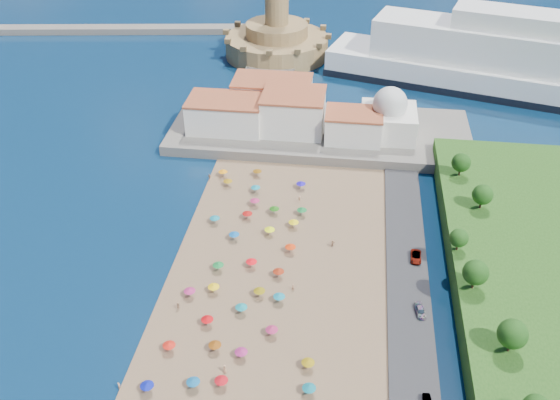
# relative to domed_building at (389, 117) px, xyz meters

# --- Properties ---
(ground) EXTENTS (700.00, 700.00, 0.00)m
(ground) POSITION_rel_domed_building_xyz_m (-30.00, -71.00, -8.97)
(ground) COLOR #071938
(ground) RESTS_ON ground
(terrace) EXTENTS (90.00, 36.00, 3.00)m
(terrace) POSITION_rel_domed_building_xyz_m (-20.00, 2.00, -7.47)
(terrace) COLOR #59544C
(terrace) RESTS_ON ground
(jetty) EXTENTS (18.00, 70.00, 2.40)m
(jetty) POSITION_rel_domed_building_xyz_m (-42.00, 37.00, -7.77)
(jetty) COLOR #59544C
(jetty) RESTS_ON ground
(breakwater) EXTENTS (199.03, 34.77, 2.60)m
(breakwater) POSITION_rel_domed_building_xyz_m (-140.00, 82.00, -7.67)
(breakwater) COLOR #59544C
(breakwater) RESTS_ON ground
(waterfront_buildings) EXTENTS (57.00, 29.00, 11.00)m
(waterfront_buildings) POSITION_rel_domed_building_xyz_m (-33.05, 2.64, -1.10)
(waterfront_buildings) COLOR silver
(waterfront_buildings) RESTS_ON terrace
(domed_building) EXTENTS (16.00, 16.00, 15.00)m
(domed_building) POSITION_rel_domed_building_xyz_m (0.00, 0.00, 0.00)
(domed_building) COLOR silver
(domed_building) RESTS_ON terrace
(fortress) EXTENTS (40.00, 40.00, 32.40)m
(fortress) POSITION_rel_domed_building_xyz_m (-42.00, 67.00, -2.29)
(fortress) COLOR #A58552
(fortress) RESTS_ON ground
(cruise_ship) EXTENTS (158.19, 65.34, 34.49)m
(cruise_ship) POSITION_rel_domed_building_xyz_m (56.65, 39.15, 1.24)
(cruise_ship) COLOR black
(cruise_ship) RESTS_ON ground
(beach_parasols) EXTENTS (32.89, 114.15, 2.20)m
(beach_parasols) POSITION_rel_domed_building_xyz_m (-31.06, -82.10, -6.83)
(beach_parasols) COLOR gray
(beach_parasols) RESTS_ON beach
(beachgoers) EXTENTS (36.04, 97.41, 1.88)m
(beachgoers) POSITION_rel_domed_building_xyz_m (-32.31, -74.93, -7.83)
(beachgoers) COLOR tan
(beachgoers) RESTS_ON beach
(parked_cars) EXTENTS (2.57, 57.51, 1.40)m
(parked_cars) POSITION_rel_domed_building_xyz_m (6.00, -73.65, -7.62)
(parked_cars) COLOR gray
(parked_cars) RESTS_ON promenade
(hillside_trees) EXTENTS (11.58, 106.59, 6.94)m
(hillside_trees) POSITION_rel_domed_building_xyz_m (17.75, -78.51, 0.87)
(hillside_trees) COLOR #382314
(hillside_trees) RESTS_ON hillside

